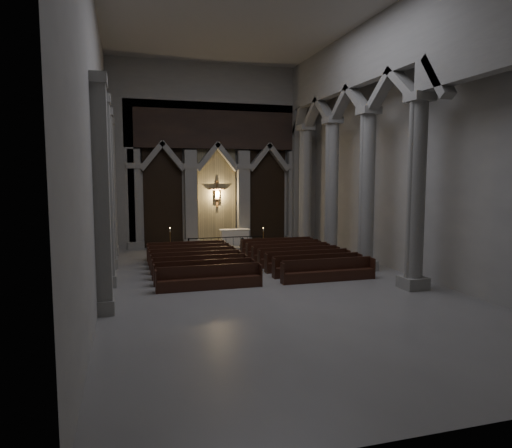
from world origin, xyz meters
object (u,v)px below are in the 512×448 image
Objects in this scene: altar at (234,237)px; worshipper at (243,247)px; altar_rail at (226,242)px; candle_stand_right at (263,243)px; candle_stand_left at (170,247)px; pews at (249,262)px.

altar is 1.86× the size of worshipper.
altar_rail is 3.43× the size of candle_stand_right.
altar is 1.24× the size of candle_stand_left.
worshipper reaches higher than altar_rail.
candle_stand_right is at bearing 1.90° from candle_stand_left.
worshipper is (-1.91, -2.01, 0.16)m from candle_stand_right.
candle_stand_right is at bearing 6.61° from altar_rail.
altar_rail is 2.97× the size of candle_stand_left.
candle_stand_left is at bearing -158.22° from altar.
worshipper is at bearing -23.98° from candle_stand_left.
pews is 9.20× the size of worshipper.
altar_rail is at bearing 90.00° from pews.
candle_stand_left is at bearing 178.39° from altar_rail.
altar_rail is at bearing 134.90° from worshipper.
worshipper is at bearing 80.69° from pews.
pews reaches higher than altar_rail.
altar_rail is (-0.99, -1.86, -0.04)m from altar.
candle_stand_left is 0.16× the size of pews.
altar is 2.11m from altar_rail.
altar_rail is at bearing -1.61° from candle_stand_left.
altar_rail is at bearing -118.00° from altar.
candle_stand_left is 1.50× the size of worshipper.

